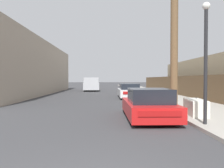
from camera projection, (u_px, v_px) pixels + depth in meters
name	position (u px, v px, depth m)	size (l,w,h in m)	color
sidewalk_curb	(148.00, 92.00, 26.29)	(4.20, 63.00, 0.12)	#9E998E
discarded_fridge	(195.00, 107.00, 9.29)	(0.86, 1.82, 0.69)	silver
parked_sports_car_red	(148.00, 105.00, 9.07)	(1.85, 4.15, 1.26)	red
car_parked_mid	(129.00, 91.00, 19.10)	(1.79, 4.45, 1.25)	silver
pickup_truck	(91.00, 84.00, 30.33)	(2.43, 5.85, 1.85)	silver
utility_pole	(174.00, 32.00, 11.67)	(1.80, 0.40, 7.92)	brown
street_lamp	(206.00, 53.00, 7.33)	(0.26, 0.26, 4.10)	#232326
wooden_fence	(181.00, 86.00, 20.50)	(0.08, 35.58, 1.81)	brown
building_left_block	(17.00, 68.00, 23.66)	(7.00, 23.45, 5.60)	tan
building_right_house	(219.00, 78.00, 21.94)	(6.00, 15.35, 3.58)	tan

